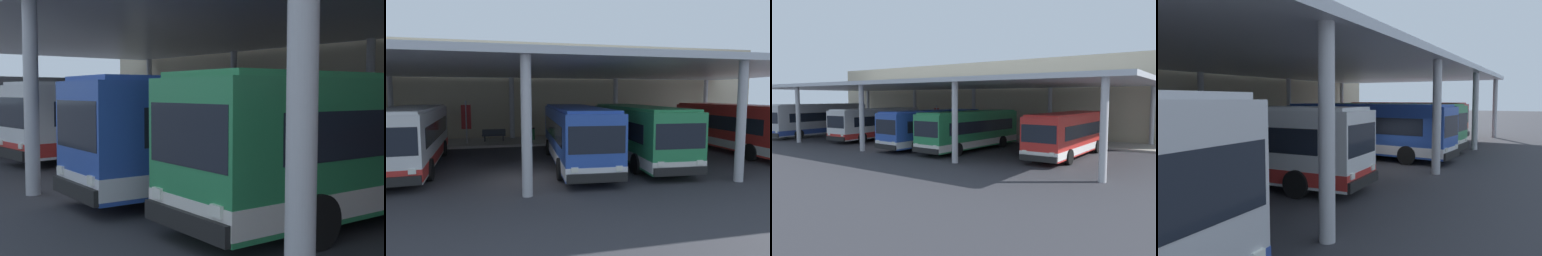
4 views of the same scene
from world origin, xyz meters
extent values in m
plane|color=#333338|center=(0.00, 0.00, 0.00)|extent=(200.00, 200.00, 0.00)
cube|color=#A39E93|center=(0.00, 11.75, 0.09)|extent=(42.00, 4.50, 0.18)
cube|color=#C1B293|center=(0.00, 15.00, 4.18)|extent=(48.00, 1.60, 8.35)
cube|color=silver|center=(0.00, 5.50, 5.40)|extent=(40.00, 17.00, 0.30)
cylinder|color=#B2B2B7|center=(-9.25, -2.50, 2.62)|extent=(0.40, 0.40, 5.25)
cylinder|color=#B2B2B7|center=(0.00, -2.50, 2.62)|extent=(0.40, 0.40, 5.25)
cylinder|color=#B2B2B7|center=(0.00, 13.50, 2.62)|extent=(0.40, 0.40, 5.25)
cylinder|color=#B2B2B7|center=(9.25, -2.50, 2.62)|extent=(0.40, 0.40, 5.25)
cylinder|color=#B2B2B7|center=(9.25, 13.50, 2.62)|extent=(0.40, 0.40, 5.25)
cylinder|color=#B2B2B7|center=(18.50, -2.50, 2.62)|extent=(0.40, 0.40, 5.25)
cylinder|color=#B2B2B7|center=(18.50, 13.50, 2.62)|extent=(0.40, 0.40, 5.25)
cube|color=black|center=(-13.12, -3.06, 2.25)|extent=(2.30, 0.26, 1.10)
cube|color=yellow|center=(-13.12, -3.03, 3.27)|extent=(1.75, 0.23, 0.28)
cylinder|color=black|center=(-12.03, -0.91, 0.50)|extent=(0.34, 1.02, 1.00)
cube|color=white|center=(-5.46, 3.85, 1.70)|extent=(3.12, 10.53, 2.70)
cube|color=red|center=(-5.46, 3.85, 0.70)|extent=(3.14, 10.55, 0.50)
cube|color=black|center=(-5.47, 4.00, 2.00)|extent=(3.05, 8.66, 0.90)
cube|color=black|center=(-5.15, -1.29, 2.05)|extent=(2.30, 0.26, 1.10)
cube|color=black|center=(-5.15, -1.38, 0.55)|extent=(2.46, 0.31, 0.36)
cube|color=white|center=(-5.46, 3.85, 3.11)|extent=(2.89, 10.10, 0.12)
cube|color=yellow|center=(-5.16, -1.26, 2.87)|extent=(1.75, 0.22, 0.28)
cube|color=white|center=(-6.05, -1.42, 0.90)|extent=(0.28, 0.10, 0.20)
cube|color=white|center=(-4.25, -1.32, 0.90)|extent=(0.28, 0.10, 0.20)
cylinder|color=black|center=(-6.49, 0.56, 0.50)|extent=(0.34, 1.01, 1.00)
cylinder|color=black|center=(-4.05, 0.70, 0.50)|extent=(0.34, 1.01, 1.00)
cylinder|color=black|center=(-6.86, 6.63, 0.50)|extent=(0.34, 1.01, 1.00)
cylinder|color=black|center=(-4.41, 6.78, 0.50)|extent=(0.34, 1.01, 1.00)
cube|color=#284CA8|center=(3.03, 2.68, 1.70)|extent=(3.11, 10.53, 2.70)
cube|color=silver|center=(3.03, 2.68, 0.70)|extent=(3.13, 10.55, 0.50)
cube|color=black|center=(3.04, 2.83, 2.00)|extent=(3.04, 8.66, 0.90)
cube|color=black|center=(2.73, -2.46, 2.05)|extent=(2.30, 0.26, 1.10)
cube|color=black|center=(2.72, -2.55, 0.55)|extent=(2.46, 0.30, 0.36)
cube|color=#2A50B0|center=(3.03, 2.68, 3.11)|extent=(2.89, 10.10, 0.12)
cube|color=yellow|center=(2.73, -2.43, 2.87)|extent=(1.75, 0.22, 0.28)
cube|color=white|center=(1.83, -2.49, 0.90)|extent=(0.28, 0.10, 0.20)
cube|color=white|center=(3.62, -2.60, 0.90)|extent=(0.28, 0.10, 0.20)
cylinder|color=black|center=(1.62, -0.47, 0.50)|extent=(0.34, 1.01, 1.00)
cylinder|color=black|center=(4.07, -0.61, 0.50)|extent=(0.34, 1.01, 1.00)
cylinder|color=black|center=(1.98, 5.60, 0.50)|extent=(0.34, 1.01, 1.00)
cylinder|color=black|center=(4.43, 5.46, 0.50)|extent=(0.34, 1.01, 1.00)
cube|color=#28844C|center=(6.78, 2.94, 1.70)|extent=(3.02, 10.51, 2.70)
cube|color=white|center=(6.78, 2.94, 0.70)|extent=(3.04, 10.53, 0.50)
cube|color=black|center=(6.79, 3.09, 2.00)|extent=(2.96, 8.64, 0.90)
cube|color=black|center=(6.52, -2.20, 2.05)|extent=(2.30, 0.24, 1.10)
cube|color=black|center=(6.52, -2.29, 0.55)|extent=(2.45, 0.28, 0.36)
cube|color=#2A8B50|center=(6.78, 2.94, 3.11)|extent=(2.80, 10.09, 0.12)
cube|color=yellow|center=(6.52, -2.17, 2.87)|extent=(1.75, 0.21, 0.28)
cube|color=white|center=(5.62, -2.24, 0.90)|extent=(0.28, 0.09, 0.20)
cube|color=white|center=(7.42, -2.33, 0.90)|extent=(0.28, 0.09, 0.20)
cylinder|color=black|center=(5.39, -0.22, 0.50)|extent=(0.33, 1.01, 1.00)
cylinder|color=black|center=(7.84, -0.34, 0.50)|extent=(0.33, 1.01, 1.00)
cylinder|color=black|center=(5.70, 5.86, 0.50)|extent=(0.33, 1.01, 1.00)
cylinder|color=black|center=(8.15, 5.73, 0.50)|extent=(0.33, 1.01, 1.00)
cube|color=red|center=(14.35, 4.39, 1.70)|extent=(2.63, 10.43, 2.70)
cube|color=white|center=(14.35, 4.39, 0.70)|extent=(2.65, 10.45, 0.50)
cube|color=black|center=(14.35, 4.54, 2.00)|extent=(2.64, 8.56, 0.90)
cube|color=black|center=(14.29, -0.76, 2.05)|extent=(2.30, 0.15, 1.10)
cube|color=black|center=(14.29, -0.85, 0.55)|extent=(2.45, 0.19, 0.36)
cube|color=red|center=(14.35, 4.39, 3.11)|extent=(2.42, 10.01, 0.12)
cube|color=yellow|center=(14.29, -0.73, 2.87)|extent=(1.75, 0.14, 0.28)
cube|color=white|center=(13.39, -0.83, 0.90)|extent=(0.28, 0.08, 0.20)
cube|color=white|center=(15.19, -0.85, 0.90)|extent=(0.28, 0.08, 0.20)
cylinder|color=black|center=(13.09, 1.18, 0.50)|extent=(0.29, 1.00, 1.00)
cylinder|color=black|center=(15.54, 1.15, 0.50)|extent=(0.29, 1.00, 1.00)
cylinder|color=black|center=(13.16, 7.27, 0.50)|extent=(0.29, 1.00, 1.00)
cylinder|color=black|center=(15.61, 7.24, 0.50)|extent=(0.29, 1.00, 1.00)
cube|color=#383D47|center=(-1.49, 11.75, 0.63)|extent=(1.80, 0.44, 0.08)
cube|color=#383D47|center=(-1.49, 11.95, 0.88)|extent=(1.80, 0.06, 0.44)
cube|color=#2D2D33|center=(-2.19, 11.75, 0.41)|extent=(0.10, 0.36, 0.45)
cube|color=#2D2D33|center=(-0.79, 11.75, 0.41)|extent=(0.10, 0.36, 0.45)
cylinder|color=#236638|center=(1.50, 11.83, 0.63)|extent=(0.48, 0.48, 0.90)
cylinder|color=black|center=(1.50, 11.83, 1.12)|extent=(0.52, 0.52, 0.08)
cylinder|color=#B2B2B7|center=(-3.45, 10.95, 1.78)|extent=(0.12, 0.12, 3.20)
cube|color=#B22323|center=(-3.45, 10.93, 2.16)|extent=(0.70, 0.04, 1.80)
camera|label=1|loc=(13.43, -7.56, 2.79)|focal=47.56mm
camera|label=2|loc=(-0.91, -14.58, 3.80)|focal=30.49mm
camera|label=3|loc=(23.08, -20.97, 4.21)|focal=33.53mm
camera|label=4|loc=(-16.50, -7.20, 3.45)|focal=34.18mm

